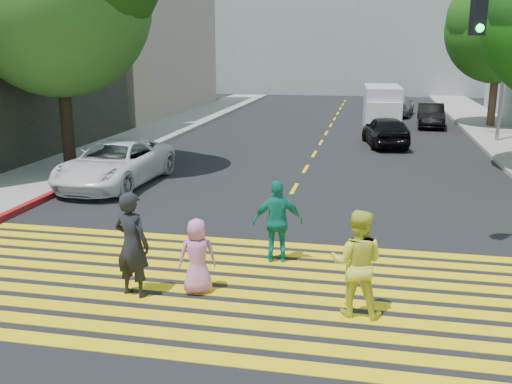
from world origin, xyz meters
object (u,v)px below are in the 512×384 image
(tree_right_far, at_px, (501,23))
(dark_car_near, at_px, (385,131))
(pedestrian_woman, at_px, (357,263))
(white_sedan, at_px, (115,163))
(pedestrian_child, at_px, (197,256))
(pedestrian_man, at_px, (132,244))
(pedestrian_extra, at_px, (278,222))
(dark_car_parked, at_px, (431,115))
(white_van, at_px, (382,109))
(silver_car, at_px, (397,105))

(tree_right_far, height_order, dark_car_near, tree_right_far)
(pedestrian_woman, relative_size, white_sedan, 0.36)
(pedestrian_child, xyz_separation_m, dark_car_near, (3.54, 16.70, -0.01))
(pedestrian_man, bearing_deg, pedestrian_woman, -164.01)
(pedestrian_extra, relative_size, white_sedan, 0.34)
(tree_right_far, distance_m, dark_car_parked, 5.83)
(pedestrian_woman, xyz_separation_m, white_van, (0.58, 22.35, 0.17))
(silver_car, xyz_separation_m, white_van, (-1.03, -6.58, 0.42))
(white_sedan, relative_size, dark_car_near, 1.26)
(white_van, bearing_deg, dark_car_near, -91.13)
(pedestrian_child, xyz_separation_m, silver_car, (4.44, 28.61, -0.03))
(white_van, bearing_deg, pedestrian_extra, -98.89)
(dark_car_near, height_order, silver_car, dark_car_near)
(silver_car, bearing_deg, tree_right_far, 143.09)
(pedestrian_woman, height_order, silver_car, pedestrian_woman)
(pedestrian_extra, height_order, white_van, white_van)
(pedestrian_child, distance_m, pedestrian_extra, 2.15)
(pedestrian_child, bearing_deg, silver_car, -120.06)
(pedestrian_extra, distance_m, white_van, 20.36)
(pedestrian_man, relative_size, pedestrian_extra, 1.11)
(pedestrian_child, xyz_separation_m, dark_car_parked, (6.08, 23.55, -0.06))
(pedestrian_man, xyz_separation_m, pedestrian_woman, (3.91, 0.03, -0.05))
(pedestrian_extra, bearing_deg, tree_right_far, -124.31)
(white_sedan, bearing_deg, pedestrian_extra, -39.63)
(tree_right_far, height_order, dark_car_parked, tree_right_far)
(dark_car_parked, bearing_deg, tree_right_far, 6.00)
(pedestrian_man, bearing_deg, tree_right_far, -97.80)
(pedestrian_woman, height_order, pedestrian_child, pedestrian_woman)
(silver_car, bearing_deg, dark_car_parked, 116.12)
(pedestrian_man, xyz_separation_m, white_sedan, (-3.97, 7.77, -0.26))
(silver_car, bearing_deg, pedestrian_child, 89.31)
(pedestrian_man, bearing_deg, silver_car, -85.28)
(tree_right_far, height_order, white_sedan, tree_right_far)
(pedestrian_extra, distance_m, dark_car_parked, 22.31)
(pedestrian_child, distance_m, silver_car, 28.95)
(pedestrian_woman, xyz_separation_m, white_sedan, (-7.89, 7.73, -0.20))
(pedestrian_man, relative_size, dark_car_near, 0.48)
(pedestrian_woman, relative_size, white_van, 0.37)
(white_van, bearing_deg, silver_car, 78.55)
(white_sedan, height_order, silver_car, white_sedan)
(pedestrian_extra, bearing_deg, pedestrian_child, 43.10)
(pedestrian_child, relative_size, dark_car_parked, 0.36)
(tree_right_far, bearing_deg, dark_car_near, -129.28)
(pedestrian_child, height_order, silver_car, pedestrian_child)
(dark_car_near, bearing_deg, pedestrian_woman, 77.62)
(pedestrian_woman, xyz_separation_m, silver_car, (1.61, 28.93, -0.24))
(tree_right_far, bearing_deg, silver_car, 134.96)
(pedestrian_child, height_order, white_sedan, white_sedan)
(pedestrian_man, relative_size, pedestrian_woman, 1.06)
(white_sedan, bearing_deg, pedestrian_child, -53.24)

